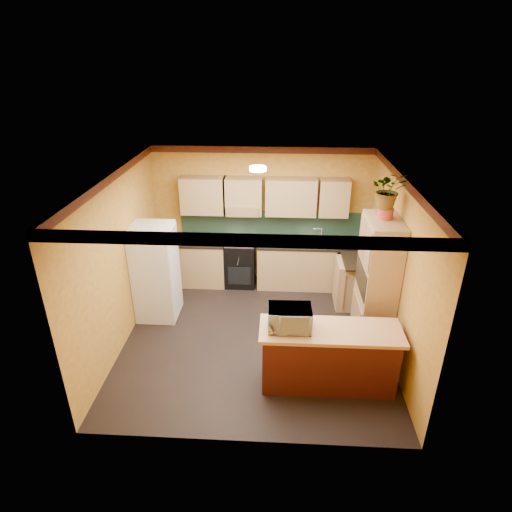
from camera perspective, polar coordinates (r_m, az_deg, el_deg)
The scene contains 15 objects.
room_shell at distance 6.45m, azimuth 0.28°, elevation 5.94°, with size 4.24×4.24×2.72m.
base_cabinets_back at distance 8.49m, azimuth 2.12°, elevation -1.12°, with size 3.65×0.60×0.88m, color tan.
countertop_back at distance 8.29m, azimuth 2.17°, elevation 1.72°, with size 3.65×0.62×0.04m, color black.
stove at distance 8.52m, azimuth -2.09°, elevation -0.92°, with size 0.58×0.58×0.91m, color black.
kettle at distance 8.23m, azimuth -1.49°, elevation 2.30°, with size 0.17×0.17×0.18m, color red, non-canonical shape.
sink at distance 8.30m, azimuth 7.53°, elevation 1.80°, with size 0.48×0.40×0.03m, color silver.
base_cabinets_right at distance 8.01m, azimuth 13.41°, elevation -3.61°, with size 0.60×0.80×0.88m, color tan.
countertop_right at distance 7.80m, azimuth 13.74°, elevation -0.66°, with size 0.62×0.80×0.04m, color black.
fridge at distance 7.51m, azimuth -13.25°, elevation -2.12°, with size 0.68×0.66×1.70m, color white.
pantry at distance 6.80m, azimuth 15.76°, elevation -3.62°, with size 0.48×0.90×2.10m, color tan.
fern_pot at distance 6.39m, azimuth 16.87°, elevation 5.49°, with size 0.22×0.22×0.16m, color #B03D2A.
fern at distance 6.28m, azimuth 17.27°, elevation 8.44°, with size 0.48×0.41×0.53m, color tan.
breakfast_bar at distance 6.13m, azimuth 9.62°, elevation -13.36°, with size 1.80×0.55×0.88m, color #4F1612.
bar_top at distance 5.85m, azimuth 9.95°, elevation -9.81°, with size 1.90×0.65×0.05m, color tan.
microwave at distance 5.71m, azimuth 4.49°, elevation -8.25°, with size 0.57×0.39×0.32m, color white.
Camera 1 is at (0.34, -5.78, 4.26)m, focal length 30.00 mm.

